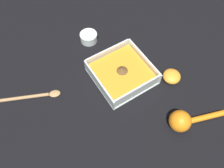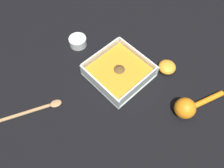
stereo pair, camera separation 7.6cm
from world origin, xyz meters
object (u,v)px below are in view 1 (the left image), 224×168
square_dish (122,73)px  wooden_spoon (34,96)px  spice_bowl (89,37)px  lemon_half (172,76)px  lemon_squeezer (183,120)px

square_dish → wooden_spoon: (0.09, 0.31, -0.01)m
square_dish → spice_bowl: (0.22, 0.02, -0.00)m
square_dish → lemon_half: size_ratio=3.09×
square_dish → lemon_squeezer: (-0.26, -0.06, 0.01)m
lemon_squeezer → wooden_spoon: size_ratio=0.97×
square_dish → spice_bowl: square_dish is taller
spice_bowl → wooden_spoon: size_ratio=0.35×
lemon_half → lemon_squeezer: bearing=150.6°
square_dish → lemon_half: 0.18m
square_dish → spice_bowl: 0.22m
square_dish → lemon_half: square_dish is taller
spice_bowl → lemon_squeezer: size_ratio=0.36×
square_dish → wooden_spoon: bearing=73.9°
spice_bowl → wooden_spoon: (-0.13, 0.29, -0.01)m
spice_bowl → lemon_half: bearing=-153.7°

